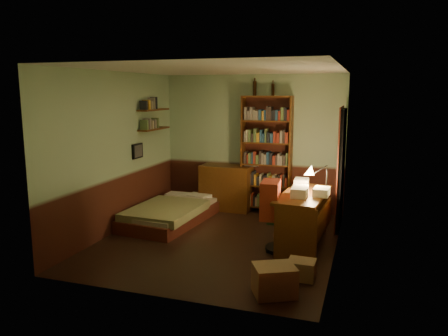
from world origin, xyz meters
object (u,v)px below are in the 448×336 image
(office_chair, at_px, (284,221))
(cardboard_box_a, at_px, (274,280))
(mini_stereo, at_px, (252,162))
(bed, at_px, (170,207))
(cardboard_box_b, at_px, (302,269))
(desk, at_px, (303,219))
(desk_lamp, at_px, (327,171))
(bookshelf, at_px, (266,155))
(dresser, at_px, (226,187))

(office_chair, xyz_separation_m, cardboard_box_a, (0.16, -1.41, -0.27))
(mini_stereo, xyz_separation_m, office_chair, (1.00, -2.01, -0.50))
(bed, height_order, cardboard_box_b, bed)
(desk, height_order, desk_lamp, desk_lamp)
(bookshelf, bearing_deg, bed, -139.87)
(bookshelf, xyz_separation_m, cardboard_box_b, (1.11, -2.85, -0.98))
(cardboard_box_b, bearing_deg, cardboard_box_a, -113.38)
(bookshelf, distance_m, desk, 2.00)
(office_chair, bearing_deg, cardboard_box_a, -88.63)
(dresser, height_order, office_chair, office_chair)
(desk_lamp, height_order, cardboard_box_b, desk_lamp)
(desk, bearing_deg, bookshelf, 124.07)
(bed, height_order, desk_lamp, desk_lamp)
(cardboard_box_b, bearing_deg, bed, 147.34)
(dresser, bearing_deg, cardboard_box_b, -54.22)
(bed, bearing_deg, cardboard_box_b, -27.22)
(dresser, bearing_deg, desk_lamp, -32.20)
(bookshelf, height_order, cardboard_box_b, bookshelf)
(dresser, distance_m, cardboard_box_a, 3.70)
(cardboard_box_a, height_order, cardboard_box_b, cardboard_box_a)
(bed, relative_size, cardboard_box_b, 5.69)
(bed, distance_m, cardboard_box_a, 3.17)
(desk, xyz_separation_m, office_chair, (-0.22, -0.35, 0.05))
(dresser, height_order, mini_stereo, mini_stereo)
(desk, bearing_deg, dresser, 141.95)
(dresser, height_order, desk_lamp, desk_lamp)
(mini_stereo, height_order, cardboard_box_a, mini_stereo)
(dresser, relative_size, office_chair, 1.11)
(bookshelf, xyz_separation_m, cardboard_box_a, (0.88, -3.39, -0.93))
(desk_lamp, bearing_deg, cardboard_box_b, -77.46)
(dresser, distance_m, cardboard_box_b, 3.36)
(desk, distance_m, desk_lamp, 0.80)
(desk, relative_size, office_chair, 1.67)
(mini_stereo, distance_m, bookshelf, 0.33)
(mini_stereo, height_order, bookshelf, bookshelf)
(bed, height_order, mini_stereo, mini_stereo)
(desk_lamp, xyz_separation_m, office_chair, (-0.53, -0.54, -0.67))
(mini_stereo, bearing_deg, bookshelf, -1.83)
(bed, bearing_deg, desk_lamp, 0.89)
(desk, bearing_deg, cardboard_box_a, -88.05)
(dresser, relative_size, desk, 0.66)
(mini_stereo, distance_m, desk, 2.13)
(dresser, bearing_deg, desk, -40.32)
(mini_stereo, bearing_deg, desk, -47.36)
(bookshelf, bearing_deg, desk_lamp, -49.19)
(cardboard_box_a, distance_m, cardboard_box_b, 0.58)
(desk, bearing_deg, bed, 174.36)
(desk_lamp, bearing_deg, bookshelf, 148.98)
(mini_stereo, height_order, desk_lamp, desk_lamp)
(bed, xyz_separation_m, desk_lamp, (2.68, -0.21, 0.83))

